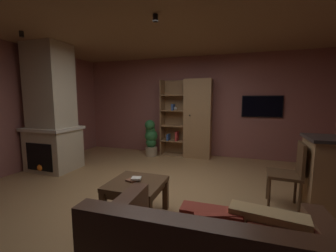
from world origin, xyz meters
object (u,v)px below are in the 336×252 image
Objects in this scene: bookshelf_cabinet at (195,119)px; potted_floor_plant at (151,138)px; coffee_table at (136,188)px; table_book_1 at (136,178)px; dining_chair at (291,171)px; stone_fireplace at (52,115)px; table_book_0 at (131,180)px; wall_mounted_tv at (262,106)px.

bookshelf_cabinet is 1.24m from potted_floor_plant.
bookshelf_cabinet is 3.13m from coffee_table.
table_book_1 reaches higher than coffee_table.
coffee_table is 0.72× the size of dining_chair.
table_book_1 is at bearing -24.23° from stone_fireplace.
bookshelf_cabinet is (2.65, 1.92, -0.19)m from stone_fireplace.
potted_floor_plant is (-0.96, 2.80, -0.01)m from table_book_1.
table_book_1 is (-0.14, -3.05, -0.49)m from bookshelf_cabinet.
dining_chair is at bearing 23.44° from table_book_1.
dining_chair is (1.97, 0.85, 0.06)m from table_book_0.
potted_floor_plant reaches higher than dining_chair.
dining_chair is (1.76, -2.22, -0.46)m from bookshelf_cabinet.
bookshelf_cabinet reaches higher than coffee_table.
coffee_table is 3.82m from wall_mounted_tv.
stone_fireplace is at bearing -153.33° from wall_mounted_tv.
bookshelf_cabinet is 2.87m from dining_chair.
stone_fireplace is at bearing 176.10° from dining_chair.
dining_chair is (1.90, 0.84, 0.16)m from coffee_table.
bookshelf_cabinet is at bearing -172.49° from wall_mounted_tv.
wall_mounted_tv is at bearing 61.89° from table_book_1.
wall_mounted_tv is (2.70, 0.46, 0.84)m from potted_floor_plant.
bookshelf_cabinet is at bearing 87.28° from table_book_1.
table_book_0 is 0.12× the size of wall_mounted_tv.
wall_mounted_tv is (1.59, 0.21, 0.33)m from bookshelf_cabinet.
dining_chair is at bearing -51.58° from bookshelf_cabinet.
potted_floor_plant is (-1.11, -0.25, -0.50)m from bookshelf_cabinet.
bookshelf_cabinet is 18.11× the size of table_book_0.
coffee_table is at bearing 4.34° from table_book_0.
bookshelf_cabinet is 2.08× the size of potted_floor_plant.
potted_floor_plant is at bearing 109.03° from table_book_1.
coffee_table is 2.08m from dining_chair.
potted_floor_plant is at bearing 107.80° from table_book_0.
potted_floor_plant is at bearing 145.54° from dining_chair.
wall_mounted_tv reaches higher than coffee_table.
dining_chair is 0.96× the size of potted_floor_plant.
table_book_1 is (0.06, 0.02, 0.02)m from table_book_0.
bookshelf_cabinet reaches higher than table_book_1.
dining_chair is at bearing -3.90° from stone_fireplace.
stone_fireplace is 2.83× the size of dining_chair.
table_book_0 is 3.83m from wall_mounted_tv.
table_book_1 is (2.50, -1.13, -0.68)m from stone_fireplace.
dining_chair is 3.48m from potted_floor_plant.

